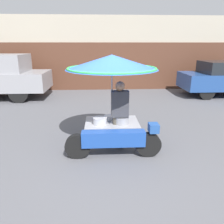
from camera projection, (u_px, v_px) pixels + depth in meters
ground_plane at (111, 161)px, 4.50m from camera, size 36.00×36.00×0.00m
shopfront_building at (104, 53)px, 12.02m from camera, size 28.00×2.06×3.67m
vendor_motorcycle_cart at (112, 75)px, 4.68m from camera, size 2.03×1.99×2.10m
vendor_person at (120, 112)px, 4.85m from camera, size 0.38×0.22×1.55m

